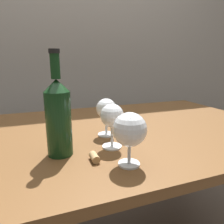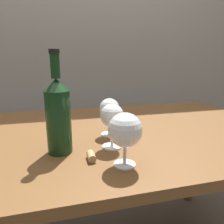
# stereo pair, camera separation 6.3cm
# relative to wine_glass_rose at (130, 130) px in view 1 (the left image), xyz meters

# --- Properties ---
(back_wall) EXTENTS (5.00, 0.08, 2.60)m
(back_wall) POSITION_rel_wine_glass_rose_xyz_m (0.06, 1.38, 0.49)
(back_wall) COLOR gray
(back_wall) RESTS_ON ground_plane
(dining_table) EXTENTS (1.42, 0.84, 0.71)m
(dining_table) POSITION_rel_wine_glass_rose_xyz_m (0.06, 0.30, -0.18)
(dining_table) COLOR brown
(dining_table) RESTS_ON ground_plane
(wine_glass_rose) EXTENTS (0.09, 0.09, 0.14)m
(wine_glass_rose) POSITION_rel_wine_glass_rose_xyz_m (0.00, 0.00, 0.00)
(wine_glass_rose) COLOR white
(wine_glass_rose) RESTS_ON dining_table
(wine_glass_white) EXTENTS (0.07, 0.07, 0.14)m
(wine_glass_white) POSITION_rel_wine_glass_rose_xyz_m (-0.00, 0.12, 0.00)
(wine_glass_white) COLOR white
(wine_glass_white) RESTS_ON dining_table
(wine_glass_port) EXTENTS (0.07, 0.07, 0.14)m
(wine_glass_port) POSITION_rel_wine_glass_rose_xyz_m (0.02, 0.24, 0.00)
(wine_glass_port) COLOR white
(wine_glass_port) RESTS_ON dining_table
(wine_bottle) EXTENTS (0.07, 0.07, 0.30)m
(wine_bottle) POSITION_rel_wine_glass_rose_xyz_m (-0.16, 0.13, 0.02)
(wine_bottle) COLOR #143819
(wine_bottle) RESTS_ON dining_table
(cork) EXTENTS (0.02, 0.04, 0.02)m
(cork) POSITION_rel_wine_glass_rose_xyz_m (-0.08, 0.05, -0.09)
(cork) COLOR tan
(cork) RESTS_ON dining_table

